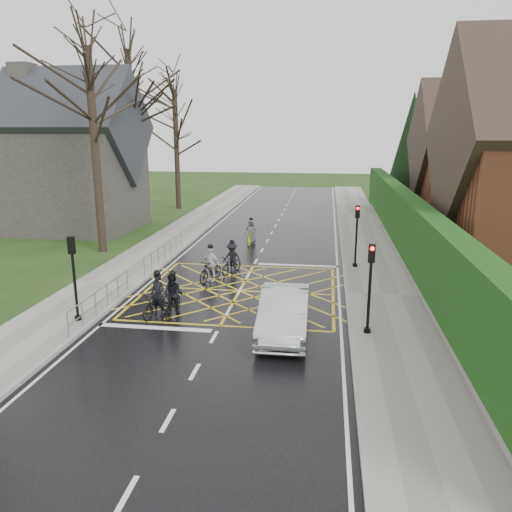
% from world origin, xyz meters
% --- Properties ---
extents(ground, '(120.00, 120.00, 0.00)m').
position_xyz_m(ground, '(0.00, 0.00, 0.00)').
color(ground, '#183210').
rests_on(ground, ground).
extents(road, '(9.00, 80.00, 0.01)m').
position_xyz_m(road, '(0.00, 0.00, 0.01)').
color(road, black).
rests_on(road, ground).
extents(sidewalk_right, '(3.00, 80.00, 0.15)m').
position_xyz_m(sidewalk_right, '(6.00, 0.00, 0.07)').
color(sidewalk_right, gray).
rests_on(sidewalk_right, ground).
extents(sidewalk_left, '(3.00, 80.00, 0.15)m').
position_xyz_m(sidewalk_left, '(-6.00, 0.00, 0.07)').
color(sidewalk_left, gray).
rests_on(sidewalk_left, ground).
extents(stone_wall, '(0.50, 38.00, 0.70)m').
position_xyz_m(stone_wall, '(7.75, 6.00, 0.35)').
color(stone_wall, slate).
rests_on(stone_wall, ground).
extents(hedge, '(0.90, 38.00, 2.80)m').
position_xyz_m(hedge, '(7.75, 6.00, 2.10)').
color(hedge, '#113E11').
rests_on(hedge, stone_wall).
extents(house_far, '(9.80, 8.80, 10.30)m').
position_xyz_m(house_far, '(14.75, 18.00, 4.36)').
color(house_far, brown).
rests_on(house_far, ground).
extents(conifer, '(4.60, 4.60, 10.00)m').
position_xyz_m(conifer, '(10.75, 26.00, 4.99)').
color(conifer, black).
rests_on(conifer, ground).
extents(church, '(8.80, 7.80, 11.00)m').
position_xyz_m(church, '(-13.54, 12.00, 4.93)').
color(church, '#2D2B28').
rests_on(church, ground).
extents(tree_near, '(9.24, 9.24, 11.44)m').
position_xyz_m(tree_near, '(-9.00, 6.00, 7.91)').
color(tree_near, black).
rests_on(tree_near, ground).
extents(tree_mid, '(10.08, 10.08, 12.48)m').
position_xyz_m(tree_mid, '(-10.00, 14.00, 8.63)').
color(tree_mid, black).
rests_on(tree_mid, ground).
extents(tree_far, '(8.40, 8.40, 10.40)m').
position_xyz_m(tree_far, '(-9.30, 22.00, 7.19)').
color(tree_far, black).
rests_on(tree_far, ground).
extents(railing_south, '(0.05, 5.04, 1.03)m').
position_xyz_m(railing_south, '(-4.65, -3.50, 0.78)').
color(railing_south, slate).
rests_on(railing_south, ground).
extents(railing_north, '(0.05, 6.04, 1.03)m').
position_xyz_m(railing_north, '(-4.65, 4.00, 0.79)').
color(railing_north, slate).
rests_on(railing_north, ground).
extents(traffic_light_ne, '(0.24, 0.31, 3.21)m').
position_xyz_m(traffic_light_ne, '(5.10, 4.20, 1.66)').
color(traffic_light_ne, black).
rests_on(traffic_light_ne, ground).
extents(traffic_light_se, '(0.24, 0.31, 3.21)m').
position_xyz_m(traffic_light_se, '(5.10, -4.20, 1.66)').
color(traffic_light_se, black).
rests_on(traffic_light_se, ground).
extents(traffic_light_sw, '(0.24, 0.31, 3.21)m').
position_xyz_m(traffic_light_sw, '(-5.10, -4.50, 1.66)').
color(traffic_light_sw, black).
rests_on(traffic_light_sw, ground).
extents(cyclist_rear, '(1.10, 1.91, 1.76)m').
position_xyz_m(cyclist_rear, '(-2.52, -3.33, 0.57)').
color(cyclist_rear, black).
rests_on(cyclist_rear, ground).
extents(cyclist_back, '(0.79, 1.75, 1.74)m').
position_xyz_m(cyclist_back, '(-1.95, -3.22, 0.66)').
color(cyclist_back, black).
rests_on(cyclist_back, ground).
extents(cyclist_mid, '(1.13, 1.80, 1.66)m').
position_xyz_m(cyclist_mid, '(-0.84, 2.65, 0.60)').
color(cyclist_mid, black).
rests_on(cyclist_mid, ground).
extents(cyclist_front, '(1.07, 1.81, 1.75)m').
position_xyz_m(cyclist_front, '(-1.55, 1.19, 0.65)').
color(cyclist_front, black).
rests_on(cyclist_front, ground).
extents(cyclist_lead, '(0.74, 1.69, 1.63)m').
position_xyz_m(cyclist_lead, '(-0.88, 9.04, 0.57)').
color(cyclist_lead, yellow).
rests_on(cyclist_lead, ground).
extents(car, '(1.71, 4.64, 1.52)m').
position_xyz_m(car, '(2.30, -4.32, 0.76)').
color(car, '#BBBEC2').
rests_on(car, ground).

